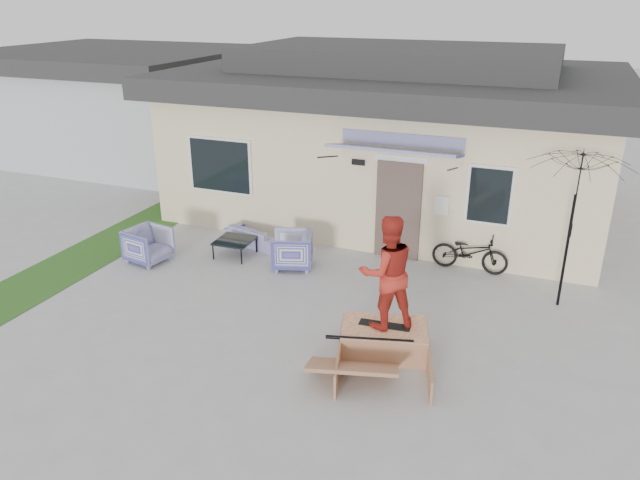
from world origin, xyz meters
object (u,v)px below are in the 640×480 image
at_px(loveseat, 254,232).
at_px(patio_umbrella, 572,214).
at_px(skate_ramp, 384,339).
at_px(skateboard, 385,324).
at_px(bicycle, 470,248).
at_px(armchair_right, 292,248).
at_px(skater, 387,270).
at_px(armchair_left, 148,243).
at_px(coffee_table, 235,248).

distance_m(loveseat, patio_umbrella, 6.64).
height_order(skate_ramp, skateboard, skateboard).
relative_size(skate_ramp, skateboard, 2.20).
distance_m(loveseat, skate_ramp, 5.09).
distance_m(bicycle, skateboard, 3.61).
xyz_separation_m(bicycle, skateboard, (-0.78, -3.52, -0.02)).
bearing_deg(armchair_right, skater, 29.14).
bearing_deg(patio_umbrella, loveseat, 175.14).
relative_size(armchair_right, skate_ramp, 0.47).
distance_m(armchair_left, patio_umbrella, 8.26).
height_order(bicycle, skateboard, bicycle).
bearing_deg(armchair_left, skater, -95.11).
distance_m(coffee_table, skateboard, 4.69).
bearing_deg(armchair_left, coffee_table, -49.31).
height_order(coffee_table, skateboard, skateboard).
height_order(patio_umbrella, skateboard, patio_umbrella).
bearing_deg(coffee_table, loveseat, 84.17).
bearing_deg(skateboard, skate_ramp, -79.51).
xyz_separation_m(loveseat, skater, (3.93, -3.17, 1.12)).
distance_m(bicycle, patio_umbrella, 2.33).
height_order(armchair_left, skate_ramp, armchair_left).
bearing_deg(skater, patio_umbrella, -169.20).
bearing_deg(loveseat, skateboard, 156.53).
distance_m(loveseat, armchair_left, 2.32).
bearing_deg(skateboard, armchair_right, 133.38).
xyz_separation_m(armchair_left, skate_ramp, (5.56, -1.56, -0.18)).
bearing_deg(coffee_table, bicycle, 12.90).
distance_m(armchair_right, bicycle, 3.61).
height_order(armchair_right, skater, skater).
distance_m(loveseat, skateboard, 5.06).
bearing_deg(loveseat, skater, 156.53).
relative_size(loveseat, patio_umbrella, 0.65).
height_order(armchair_left, skateboard, armchair_left).
relative_size(loveseat, bicycle, 0.93).
height_order(armchair_left, bicycle, bicycle).
height_order(loveseat, skateboard, loveseat).
relative_size(loveseat, armchair_left, 1.76).
relative_size(armchair_right, coffee_table, 1.09).
relative_size(armchair_left, skateboard, 1.01).
height_order(armchair_left, patio_umbrella, patio_umbrella).
height_order(patio_umbrella, skater, skater).
height_order(loveseat, skate_ramp, loveseat).
distance_m(armchair_left, skateboard, 5.75).
bearing_deg(patio_umbrella, coffee_table, -178.27).
bearing_deg(patio_umbrella, armchair_right, -177.16).
bearing_deg(bicycle, skateboard, 168.64).
bearing_deg(skate_ramp, skateboard, 90.00).
xyz_separation_m(bicycle, skate_ramp, (-0.77, -3.57, -0.27)).
height_order(armchair_left, coffee_table, armchair_left).
relative_size(bicycle, skate_ramp, 0.87).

